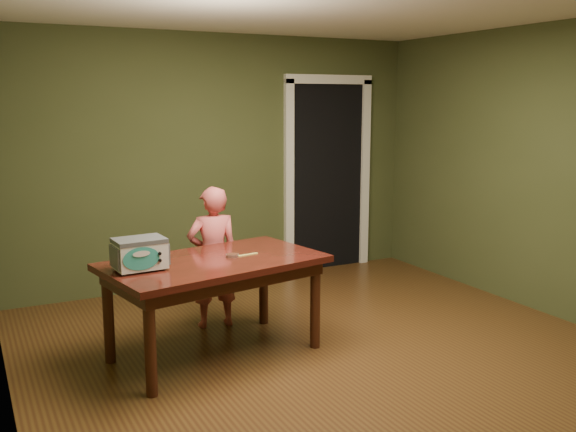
{
  "coord_description": "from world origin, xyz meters",
  "views": [
    {
      "loc": [
        -2.42,
        -3.79,
        1.93
      ],
      "look_at": [
        0.03,
        1.0,
        0.95
      ],
      "focal_mm": 40.0,
      "sensor_mm": 36.0,
      "label": 1
    }
  ],
  "objects": [
    {
      "name": "floor",
      "position": [
        0.0,
        0.0,
        0.0
      ],
      "size": [
        5.0,
        5.0,
        0.0
      ],
      "primitive_type": "plane",
      "color": "#523617",
      "rests_on": "ground"
    },
    {
      "name": "room_shell",
      "position": [
        0.0,
        0.0,
        1.71
      ],
      "size": [
        4.52,
        5.02,
        2.61
      ],
      "color": "#3D4525",
      "rests_on": "ground"
    },
    {
      "name": "doorway",
      "position": [
        1.3,
        2.78,
        1.06
      ],
      "size": [
        1.1,
        0.66,
        2.25
      ],
      "color": "black",
      "rests_on": "ground"
    },
    {
      "name": "dining_table",
      "position": [
        -0.79,
        0.61,
        0.65
      ],
      "size": [
        1.74,
        1.17,
        0.75
      ],
      "rotation": [
        0.0,
        0.0,
        0.18
      ],
      "color": "#36120C",
      "rests_on": "floor"
    },
    {
      "name": "toy_oven",
      "position": [
        -1.35,
        0.57,
        0.87
      ],
      "size": [
        0.38,
        0.27,
        0.23
      ],
      "rotation": [
        0.0,
        0.0,
        0.07
      ],
      "color": "#4C4F54",
      "rests_on": "dining_table"
    },
    {
      "name": "baking_pan",
      "position": [
        -0.63,
        0.63,
        0.76
      ],
      "size": [
        0.1,
        0.1,
        0.02
      ],
      "color": "silver",
      "rests_on": "dining_table"
    },
    {
      "name": "spatula",
      "position": [
        -0.51,
        0.62,
        0.75
      ],
      "size": [
        0.18,
        0.05,
        0.01
      ],
      "primitive_type": "cube",
      "rotation": [
        0.0,
        0.0,
        0.16
      ],
      "color": "#D9CB5E",
      "rests_on": "dining_table"
    },
    {
      "name": "child",
      "position": [
        -0.57,
        1.22,
        0.61
      ],
      "size": [
        0.47,
        0.34,
        1.22
      ],
      "primitive_type": "imported",
      "rotation": [
        0.0,
        0.0,
        3.03
      ],
      "color": "#D9595A",
      "rests_on": "floor"
    }
  ]
}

